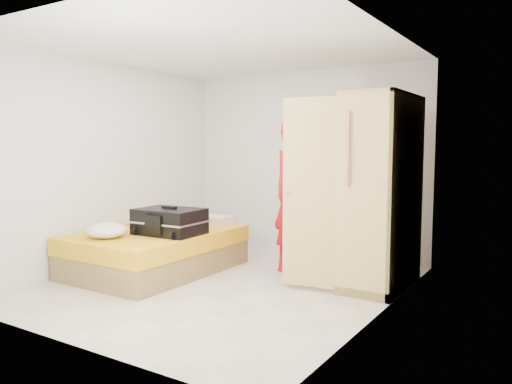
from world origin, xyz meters
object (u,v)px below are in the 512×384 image
Objects in this scene: wardrobe at (376,196)px; person at (296,195)px; bed at (156,251)px; suitcase at (169,221)px; round_cushion at (106,230)px.

wardrobe is 1.12× the size of person.
wardrobe is at bearing 17.81° from bed.
person is 2.35× the size of suitcase.
wardrobe is 2.41m from suitcase.
person is at bearing 170.07° from wardrobe.
suitcase is 0.72m from round_cushion.
round_cushion is (-2.66, -1.43, -0.41)m from wardrobe.
wardrobe is at bearing -80.74° from person.
suitcase reaches higher than bed.
person is (1.42, 0.99, 0.69)m from bed.
bed is 0.49m from suitcase.
person is at bearing 40.99° from suitcase.
wardrobe reaches higher than suitcase.
bed is 1.86m from person.
round_cushion is at bearing 155.08° from person.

